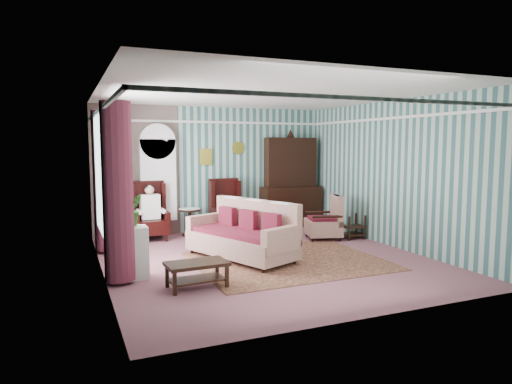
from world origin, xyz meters
name	(u,v)px	position (x,y,z in m)	size (l,w,h in m)	color
floor	(266,259)	(0.00, 0.00, 0.00)	(6.00, 6.00, 0.00)	#854D57
room_shell	(229,146)	(-0.62, 0.18, 2.01)	(5.53, 6.02, 2.91)	#335C5B
bookcase	(158,186)	(-1.35, 2.84, 1.12)	(0.80, 0.28, 2.24)	white
dresser_hutch	(291,179)	(1.90, 2.72, 1.18)	(1.50, 0.56, 2.36)	black
wingback_left	(150,211)	(-1.60, 2.45, 0.62)	(0.76, 0.80, 1.25)	black
wingback_right	(228,207)	(0.15, 2.45, 0.62)	(0.76, 0.80, 1.25)	black
seated_woman	(150,213)	(-1.60, 2.45, 0.59)	(0.44, 0.40, 1.18)	silver
round_side_table	(190,222)	(-0.70, 2.60, 0.30)	(0.50, 0.50, 0.60)	black
nest_table	(353,226)	(2.47, 0.90, 0.27)	(0.45, 0.38, 0.54)	black
plant_stand	(129,253)	(-2.40, -0.30, 0.40)	(0.55, 0.35, 0.80)	white
rug	(288,261)	(0.30, -0.30, 0.01)	(3.20, 2.60, 0.01)	#501B1A
sofa	(241,232)	(-0.40, 0.19, 0.49)	(2.09, 1.01, 0.97)	beige
floral_armchair	(323,218)	(1.86, 1.11, 0.45)	(0.78, 0.83, 0.90)	beige
coffee_table	(197,275)	(-1.57, -1.10, 0.19)	(0.86, 0.49, 0.37)	black
potted_plant_a	(122,215)	(-2.50, -0.44, 1.01)	(0.38, 0.33, 0.42)	#1B4E18
potted_plant_b	(134,210)	(-2.30, -0.18, 1.04)	(0.26, 0.21, 0.48)	#1A4E18
potted_plant_c	(126,214)	(-2.41, -0.20, 0.98)	(0.21, 0.21, 0.37)	#1C4916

